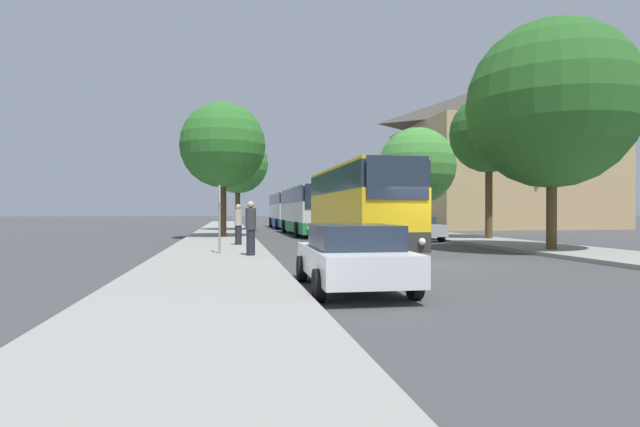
{
  "coord_description": "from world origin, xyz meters",
  "views": [
    {
      "loc": [
        -6.46,
        -15.49,
        1.69
      ],
      "look_at": [
        -0.84,
        15.5,
        1.53
      ],
      "focal_mm": 28.0,
      "sensor_mm": 36.0,
      "label": 1
    }
  ],
  "objects_px": {
    "parked_car_right_far": "(379,224)",
    "pedestrian_waiting_near": "(238,224)",
    "bus_stop_sign": "(220,211)",
    "tree_right_far": "(489,134)",
    "bus_rear": "(286,210)",
    "tree_left_near": "(223,145)",
    "tree_right_mid": "(417,166)",
    "pedestrian_waiting_far": "(251,228)",
    "tree_right_near": "(552,105)",
    "bus_front": "(358,206)",
    "tree_left_far": "(238,163)",
    "parked_car_right_near": "(415,228)",
    "bus_middle": "(307,210)",
    "parked_car_left_curb": "(352,255)"
  },
  "relations": [
    {
      "from": "pedestrian_waiting_far",
      "to": "bus_front",
      "type": "bearing_deg",
      "value": 102.23
    },
    {
      "from": "bus_front",
      "to": "pedestrian_waiting_near",
      "type": "xyz_separation_m",
      "value": [
        -5.08,
        1.98,
        -0.79
      ]
    },
    {
      "from": "bus_middle",
      "to": "pedestrian_waiting_far",
      "type": "distance_m",
      "value": 17.92
    },
    {
      "from": "bus_middle",
      "to": "bus_rear",
      "type": "relative_size",
      "value": 1.01
    },
    {
      "from": "bus_rear",
      "to": "bus_stop_sign",
      "type": "bearing_deg",
      "value": -101.05
    },
    {
      "from": "bus_front",
      "to": "tree_left_far",
      "type": "relative_size",
      "value": 1.33
    },
    {
      "from": "tree_right_mid",
      "to": "pedestrian_waiting_near",
      "type": "bearing_deg",
      "value": -141.92
    },
    {
      "from": "bus_front",
      "to": "bus_middle",
      "type": "xyz_separation_m",
      "value": [
        -0.08,
        13.69,
        -0.11
      ]
    },
    {
      "from": "bus_rear",
      "to": "tree_right_mid",
      "type": "relative_size",
      "value": 1.63
    },
    {
      "from": "pedestrian_waiting_far",
      "to": "tree_right_mid",
      "type": "relative_size",
      "value": 0.26
    },
    {
      "from": "tree_right_mid",
      "to": "parked_car_right_far",
      "type": "bearing_deg",
      "value": 173.98
    },
    {
      "from": "bus_front",
      "to": "tree_left_near",
      "type": "height_order",
      "value": "tree_left_near"
    },
    {
      "from": "parked_car_right_far",
      "to": "tree_left_far",
      "type": "height_order",
      "value": "tree_left_far"
    },
    {
      "from": "bus_stop_sign",
      "to": "tree_right_mid",
      "type": "distance_m",
      "value": 19.59
    },
    {
      "from": "bus_middle",
      "to": "tree_left_far",
      "type": "height_order",
      "value": "tree_left_far"
    },
    {
      "from": "tree_left_near",
      "to": "bus_middle",
      "type": "bearing_deg",
      "value": 37.58
    },
    {
      "from": "parked_car_right_far",
      "to": "tree_right_mid",
      "type": "xyz_separation_m",
      "value": [
        2.62,
        -0.28,
        4.01
      ]
    },
    {
      "from": "tree_right_far",
      "to": "pedestrian_waiting_far",
      "type": "bearing_deg",
      "value": -147.96
    },
    {
      "from": "bus_middle",
      "to": "tree_right_near",
      "type": "height_order",
      "value": "tree_right_near"
    },
    {
      "from": "pedestrian_waiting_near",
      "to": "tree_left_far",
      "type": "height_order",
      "value": "tree_left_far"
    },
    {
      "from": "parked_car_left_curb",
      "to": "bus_rear",
      "type": "bearing_deg",
      "value": 87.11
    },
    {
      "from": "bus_middle",
      "to": "parked_car_right_far",
      "type": "relative_size",
      "value": 2.92
    },
    {
      "from": "tree_left_near",
      "to": "pedestrian_waiting_far",
      "type": "bearing_deg",
      "value": -85.07
    },
    {
      "from": "pedestrian_waiting_near",
      "to": "tree_right_near",
      "type": "height_order",
      "value": "tree_right_near"
    },
    {
      "from": "parked_car_right_far",
      "to": "parked_car_left_curb",
      "type": "bearing_deg",
      "value": 70.72
    },
    {
      "from": "bus_rear",
      "to": "parked_car_right_far",
      "type": "height_order",
      "value": "bus_rear"
    },
    {
      "from": "pedestrian_waiting_far",
      "to": "parked_car_right_near",
      "type": "bearing_deg",
      "value": 109.74
    },
    {
      "from": "bus_middle",
      "to": "bus_stop_sign",
      "type": "height_order",
      "value": "bus_middle"
    },
    {
      "from": "bus_front",
      "to": "bus_rear",
      "type": "distance_m",
      "value": 27.91
    },
    {
      "from": "tree_left_near",
      "to": "tree_right_mid",
      "type": "xyz_separation_m",
      "value": [
        13.14,
        2.42,
        -0.81
      ]
    },
    {
      "from": "pedestrian_waiting_far",
      "to": "tree_right_far",
      "type": "relative_size",
      "value": 0.23
    },
    {
      "from": "tree_left_near",
      "to": "pedestrian_waiting_near",
      "type": "bearing_deg",
      "value": -83.88
    },
    {
      "from": "tree_left_far",
      "to": "parked_car_right_near",
      "type": "bearing_deg",
      "value": -55.83
    },
    {
      "from": "bus_stop_sign",
      "to": "tree_right_far",
      "type": "bearing_deg",
      "value": 27.03
    },
    {
      "from": "parked_car_right_far",
      "to": "pedestrian_waiting_near",
      "type": "distance_m",
      "value": 13.94
    },
    {
      "from": "bus_middle",
      "to": "parked_car_right_near",
      "type": "bearing_deg",
      "value": -57.88
    },
    {
      "from": "bus_rear",
      "to": "tree_right_mid",
      "type": "distance_m",
      "value": 18.03
    },
    {
      "from": "bus_rear",
      "to": "tree_right_near",
      "type": "xyz_separation_m",
      "value": [
        7.22,
        -30.89,
        4.14
      ]
    },
    {
      "from": "bus_front",
      "to": "parked_car_right_far",
      "type": "distance_m",
      "value": 12.87
    },
    {
      "from": "bus_stop_sign",
      "to": "tree_right_far",
      "type": "height_order",
      "value": "tree_right_far"
    },
    {
      "from": "bus_rear",
      "to": "tree_left_near",
      "type": "relative_size",
      "value": 1.48
    },
    {
      "from": "pedestrian_waiting_far",
      "to": "tree_left_near",
      "type": "relative_size",
      "value": 0.24
    },
    {
      "from": "bus_rear",
      "to": "tree_left_near",
      "type": "bearing_deg",
      "value": -107.67
    },
    {
      "from": "bus_front",
      "to": "tree_right_near",
      "type": "distance_m",
      "value": 8.83
    },
    {
      "from": "pedestrian_waiting_far",
      "to": "tree_right_near",
      "type": "distance_m",
      "value": 12.96
    },
    {
      "from": "bus_rear",
      "to": "pedestrian_waiting_far",
      "type": "distance_m",
      "value": 31.87
    },
    {
      "from": "pedestrian_waiting_near",
      "to": "pedestrian_waiting_far",
      "type": "bearing_deg",
      "value": 102.21
    },
    {
      "from": "parked_car_right_near",
      "to": "parked_car_right_far",
      "type": "height_order",
      "value": "parked_car_right_far"
    },
    {
      "from": "parked_car_left_curb",
      "to": "tree_left_far",
      "type": "bearing_deg",
      "value": 95.01
    },
    {
      "from": "bus_stop_sign",
      "to": "tree_right_far",
      "type": "xyz_separation_m",
      "value": [
        14.77,
        7.53,
        4.33
      ]
    }
  ]
}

